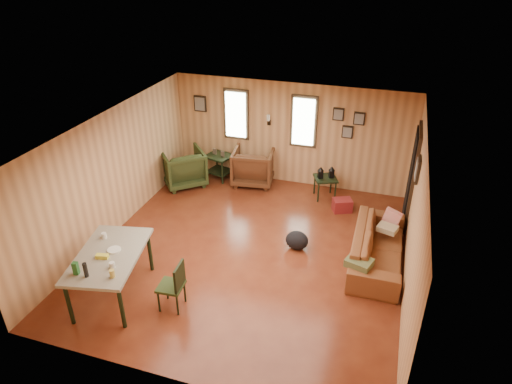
% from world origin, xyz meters
% --- Properties ---
extents(room, '(5.54, 6.04, 2.44)m').
position_xyz_m(room, '(0.17, 0.27, 1.21)').
color(room, maroon).
rests_on(room, ground).
extents(sofa, '(0.65, 2.19, 0.85)m').
position_xyz_m(sofa, '(2.26, 0.41, 0.43)').
color(sofa, brown).
rests_on(sofa, ground).
extents(recliner_brown, '(1.03, 0.98, 0.95)m').
position_xyz_m(recliner_brown, '(-0.78, 2.67, 0.47)').
color(recliner_brown, '#502C18').
rests_on(recliner_brown, ground).
extents(recliner_green, '(1.25, 1.25, 0.94)m').
position_xyz_m(recliner_green, '(-2.33, 2.10, 0.47)').
color(recliner_green, '#2E3B1A').
rests_on(recliner_green, ground).
extents(end_table, '(0.70, 0.67, 0.74)m').
position_xyz_m(end_table, '(-1.64, 2.65, 0.42)').
color(end_table, black).
rests_on(end_table, ground).
extents(side_table, '(0.63, 0.63, 0.76)m').
position_xyz_m(side_table, '(0.96, 2.47, 0.52)').
color(side_table, black).
rests_on(side_table, ground).
extents(cooler, '(0.47, 0.41, 0.28)m').
position_xyz_m(cooler, '(1.42, 1.99, 0.14)').
color(cooler, maroon).
rests_on(cooler, ground).
extents(backpack, '(0.46, 0.37, 0.37)m').
position_xyz_m(backpack, '(0.82, 0.35, 0.18)').
color(backpack, black).
rests_on(backpack, ground).
extents(sofa_pillows, '(0.86, 1.76, 0.36)m').
position_xyz_m(sofa_pillows, '(2.21, 0.28, 0.50)').
color(sofa_pillows, '#4E532E').
rests_on(sofa_pillows, sofa).
extents(dining_table, '(1.26, 1.74, 1.04)m').
position_xyz_m(dining_table, '(-1.71, -1.80, 0.74)').
color(dining_table, gray).
rests_on(dining_table, ground).
extents(dining_chair, '(0.40, 0.40, 0.84)m').
position_xyz_m(dining_chair, '(-0.63, -1.75, 0.47)').
color(dining_chair, '#2E3B1A').
rests_on(dining_chair, ground).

